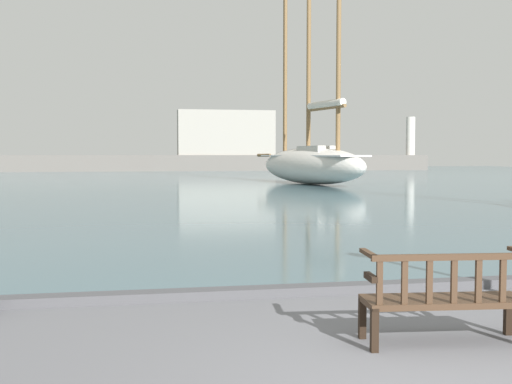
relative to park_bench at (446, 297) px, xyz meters
The scene contains 5 objects.
harbor_water 42.57m from the park_bench, 90.71° to the left, with size 100.00×80.00×0.08m, color #476670.
quay_edge_kerb 2.50m from the park_bench, 102.28° to the left, with size 40.00×0.30×0.12m, color #4C4C50.
park_bench is the anchor object (origin of this frame).
sailboat_distant_harbor 31.98m from the park_bench, 76.71° to the left, with size 5.19×12.90×16.05m.
far_breakwater 62.32m from the park_bench, 88.32° to the left, with size 59.64×2.40×6.53m.
Camera 1 is at (-2.46, -4.29, 1.86)m, focal length 45.00 mm.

